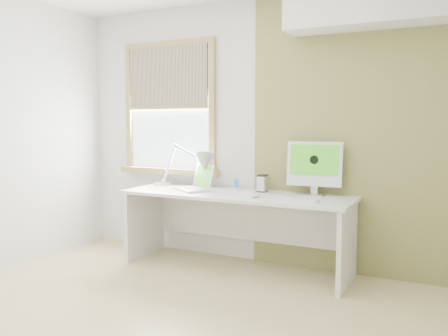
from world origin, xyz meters
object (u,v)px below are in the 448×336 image
Objects in this scene: imac at (315,165)px; desk at (238,213)px; laptop at (197,183)px; external_drive at (262,183)px; desk_lamp at (196,165)px.

desk is at bearing -165.91° from imac.
laptop is 0.65m from external_drive.
desk_lamp is at bearing 172.94° from desk.
desk is 4.35× the size of imac.
laptop is 2.83× the size of external_drive.
imac is (0.69, 0.17, 0.47)m from desk.
desk is 0.85m from imac.
desk is 4.77× the size of laptop.
external_drive is 0.54m from imac.
imac is at bearing 9.74° from laptop.
desk is at bearing -140.34° from external_drive.
desk is 2.82× the size of desk_lamp.
external_drive is (0.18, 0.15, 0.28)m from desk.
imac is (1.13, 0.19, 0.21)m from laptop.
desk_lamp is 1.19m from imac.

